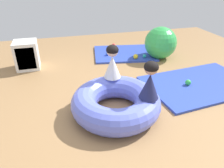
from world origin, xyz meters
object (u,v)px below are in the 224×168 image
Objects in this scene: child_in_navy at (150,81)px; storage_cube at (27,55)px; play_ball_yellow at (136,56)px; play_ball_green at (188,82)px; exercise_ball_large at (161,43)px; inflatable_cushion at (116,102)px; play_ball_blue at (107,54)px; play_ball_teal at (144,56)px; child_in_white at (112,62)px; play_ball_red at (114,45)px.

storage_cube is at bearing -132.02° from child_in_navy.
play_ball_green is at bearing -72.29° from play_ball_yellow.
play_ball_yellow is 0.15× the size of exercise_ball_large.
inflatable_cushion is at bearing -164.48° from play_ball_green.
play_ball_teal reaches higher than play_ball_blue.
child_in_white reaches higher than exercise_ball_large.
play_ball_teal is at bearing -179.16° from exercise_ball_large.
play_ball_teal is (-0.23, 1.37, -0.01)m from play_ball_green.
exercise_ball_large reaches higher than play_ball_blue.
child_in_white is 2.41m from play_ball_red.
child_in_navy is at bearing -52.78° from storage_cube.
inflatable_cushion is at bearing -123.75° from play_ball_teal.
child_in_navy is 1.32m from play_ball_green.
storage_cube reaches higher than play_ball_teal.
child_in_navy is 0.88× the size of storage_cube.
play_ball_yellow is 0.63m from exercise_ball_large.
play_ball_blue is (0.41, 2.13, -0.10)m from inflatable_cushion.
play_ball_yellow reaches higher than play_ball_green.
play_ball_blue is at bearing -118.99° from play_ball_red.
play_ball_blue is 0.13× the size of storage_cube.
child_in_navy is at bearing -90.98° from play_ball_blue.
inflatable_cushion reaches higher than play_ball_teal.
child_in_navy reaches higher than inflatable_cushion.
exercise_ball_large is (1.48, 1.33, -0.24)m from child_in_white.
play_ball_yellow is at bearing -179.84° from play_ball_teal.
child_in_navy is 5.93× the size of play_ball_red.
child_in_white is at bearing -47.80° from storage_cube.
play_ball_teal is 0.12× the size of exercise_ball_large.
play_ball_blue is at bearing 147.07° from play_ball_yellow.
play_ball_green is at bearing -60.03° from play_ball_blue.
child_in_white is 2.00m from exercise_ball_large.
play_ball_green is 0.18× the size of storage_cube.
child_in_white is 6.09× the size of play_ball_teal.
exercise_ball_large is at bearing 0.60° from play_ball_yellow.
play_ball_green is (1.04, 0.64, -0.50)m from child_in_navy.
play_ball_blue is 0.69× the size of play_ball_yellow.
exercise_ball_large is at bearing 160.40° from child_in_navy.
child_in_white reaches higher than child_in_navy.
storage_cube is (-1.36, 1.50, -0.32)m from child_in_white.
child_in_white is (0.07, 0.43, 0.42)m from inflatable_cushion.
exercise_ball_large is (0.14, 1.38, 0.26)m from play_ball_green.
play_ball_yellow is (0.90, 1.33, -0.50)m from child_in_white.
exercise_ball_large is (0.58, 0.01, 0.26)m from play_ball_yellow.
play_ball_green is 1.39m from play_ball_teal.
play_ball_red is 2.16m from storage_cube.
play_ball_yellow reaches higher than play_ball_blue.
exercise_ball_large is 2.85m from storage_cube.
exercise_ball_large is at bearing -3.46° from storage_cube.
exercise_ball_large reaches higher than play_ball_green.
play_ball_yellow is at bearing -75.03° from play_ball_red.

